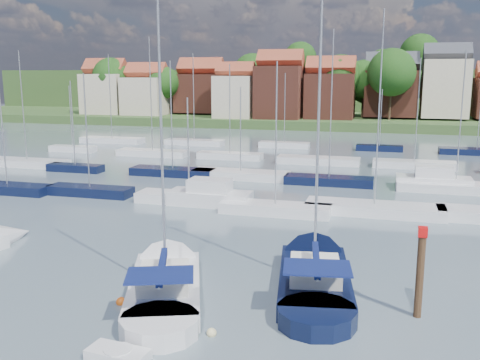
% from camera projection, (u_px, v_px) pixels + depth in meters
% --- Properties ---
extents(ground, '(260.00, 260.00, 0.00)m').
position_uv_depth(ground, '(307.00, 169.00, 62.94)').
color(ground, '#4D5C69').
rests_on(ground, ground).
extents(sailboat_centre, '(7.74, 13.39, 17.60)m').
position_uv_depth(sailboat_centre, '(167.00, 276.00, 28.50)').
color(sailboat_centre, silver).
rests_on(sailboat_centre, ground).
extents(sailboat_navy, '(5.68, 13.95, 18.67)m').
position_uv_depth(sailboat_navy, '(314.00, 268.00, 29.65)').
color(sailboat_navy, black).
rests_on(sailboat_navy, ground).
extents(tender, '(2.55, 1.39, 0.53)m').
position_uv_depth(tender, '(118.00, 355.00, 20.82)').
color(tender, silver).
rests_on(tender, ground).
extents(timber_piling, '(0.40, 0.40, 6.53)m').
position_uv_depth(timber_piling, '(419.00, 292.00, 24.30)').
color(timber_piling, '#4C331E').
rests_on(timber_piling, ground).
extents(buoy_c, '(0.49, 0.49, 0.49)m').
position_uv_depth(buoy_c, '(121.00, 304.00, 25.90)').
color(buoy_c, '#D85914').
rests_on(buoy_c, ground).
extents(buoy_d, '(0.44, 0.44, 0.44)m').
position_uv_depth(buoy_d, '(212.00, 335.00, 22.80)').
color(buoy_d, beige).
rests_on(buoy_d, ground).
extents(buoy_e, '(0.45, 0.45, 0.45)m').
position_uv_depth(buoy_e, '(313.00, 277.00, 29.34)').
color(buoy_e, '#D85914').
rests_on(buoy_e, ground).
extents(marina_field, '(79.62, 41.41, 15.93)m').
position_uv_depth(marina_field, '(318.00, 173.00, 57.77)').
color(marina_field, silver).
rests_on(marina_field, ground).
extents(far_shore_town, '(212.46, 90.00, 22.27)m').
position_uv_depth(far_shore_town, '(365.00, 97.00, 149.03)').
color(far_shore_town, '#384E27').
rests_on(far_shore_town, ground).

